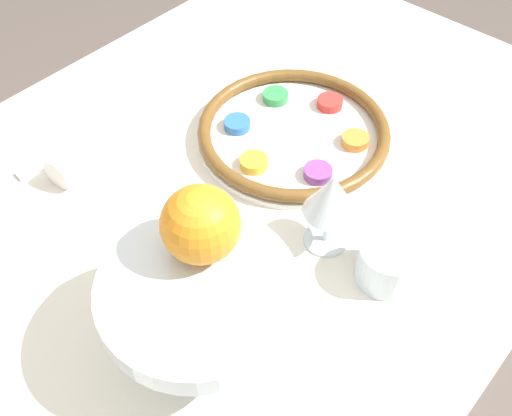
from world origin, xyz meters
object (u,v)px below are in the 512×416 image
object	(u,v)px
seder_plate	(295,133)
napkin_roll	(93,147)
fruit_stand	(199,299)
cup_near	(388,263)
wine_glass	(331,197)
orange_fruit	(201,224)

from	to	relation	value
seder_plate	napkin_roll	world-z (taller)	napkin_roll
fruit_stand	cup_near	xyz separation A→B (m)	(-0.22, 0.10, -0.07)
wine_glass	napkin_roll	bearing A→B (deg)	-73.38
wine_glass	cup_near	bearing A→B (deg)	93.10
seder_plate	napkin_roll	distance (m)	0.31
seder_plate	napkin_roll	xyz separation A→B (m)	(0.23, -0.20, 0.01)
orange_fruit	napkin_roll	distance (m)	0.35
cup_near	wine_glass	bearing A→B (deg)	-86.90
fruit_stand	seder_plate	bearing A→B (deg)	-157.38
cup_near	napkin_roll	bearing A→B (deg)	-76.04
wine_glass	cup_near	distance (m)	0.11
napkin_roll	cup_near	bearing A→B (deg)	103.96
fruit_stand	cup_near	distance (m)	0.25
wine_glass	napkin_roll	xyz separation A→B (m)	(0.11, -0.36, -0.06)
seder_plate	napkin_roll	size ratio (longest dim) A/B	1.94
fruit_stand	cup_near	bearing A→B (deg)	154.61
fruit_stand	orange_fruit	xyz separation A→B (m)	(-0.04, -0.03, 0.07)
wine_glass	orange_fruit	world-z (taller)	orange_fruit
wine_glass	orange_fruit	size ratio (longest dim) A/B	1.44
wine_glass	fruit_stand	world-z (taller)	same
seder_plate	cup_near	xyz separation A→B (m)	(0.12, 0.25, 0.01)
orange_fruit	cup_near	world-z (taller)	orange_fruit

